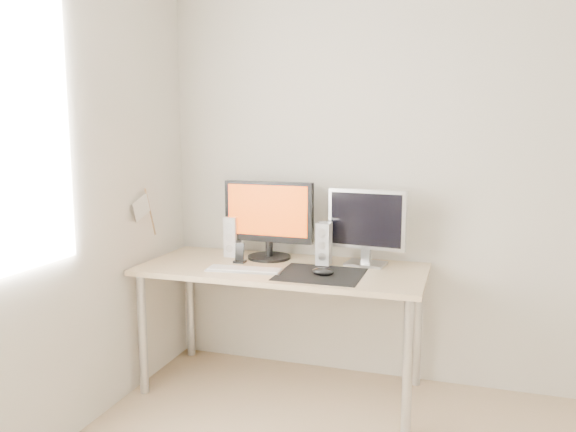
# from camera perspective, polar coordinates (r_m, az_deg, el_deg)

# --- Properties ---
(wall_back) EXTENTS (3.50, 0.00, 3.50)m
(wall_back) POSITION_cam_1_polar(r_m,az_deg,el_deg) (3.32, 16.94, 4.10)
(wall_back) COLOR silver
(wall_back) RESTS_ON ground
(mousepad) EXTENTS (0.45, 0.40, 0.00)m
(mousepad) POSITION_cam_1_polar(r_m,az_deg,el_deg) (3.02, 3.32, -5.93)
(mousepad) COLOR black
(mousepad) RESTS_ON desk
(mouse) EXTENTS (0.12, 0.07, 0.04)m
(mouse) POSITION_cam_1_polar(r_m,az_deg,el_deg) (2.98, 3.55, -5.67)
(mouse) COLOR black
(mouse) RESTS_ON mousepad
(desk) EXTENTS (1.60, 0.70, 0.73)m
(desk) POSITION_cam_1_polar(r_m,az_deg,el_deg) (3.21, -0.59, -6.52)
(desk) COLOR #D1B587
(desk) RESTS_ON ground
(main_monitor) EXTENTS (0.55, 0.27, 0.47)m
(main_monitor) POSITION_cam_1_polar(r_m,az_deg,el_deg) (3.34, -1.99, -0.10)
(main_monitor) COLOR black
(main_monitor) RESTS_ON desk
(second_monitor) EXTENTS (0.45, 0.19, 0.43)m
(second_monitor) POSITION_cam_1_polar(r_m,az_deg,el_deg) (3.22, 7.99, -0.76)
(second_monitor) COLOR #B4B4B6
(second_monitor) RESTS_ON desk
(speaker_left) EXTENTS (0.08, 0.09, 0.25)m
(speaker_left) POSITION_cam_1_polar(r_m,az_deg,el_deg) (3.45, -5.70, -2.08)
(speaker_left) COLOR white
(speaker_left) RESTS_ON desk
(speaker_right) EXTENTS (0.08, 0.09, 0.25)m
(speaker_right) POSITION_cam_1_polar(r_m,az_deg,el_deg) (3.22, 3.67, -2.83)
(speaker_right) COLOR silver
(speaker_right) RESTS_ON desk
(keyboard) EXTENTS (0.43, 0.16, 0.02)m
(keyboard) POSITION_cam_1_polar(r_m,az_deg,el_deg) (3.10, -4.45, -5.45)
(keyboard) COLOR #B1B1B4
(keyboard) RESTS_ON desk
(phone_dock) EXTENTS (0.07, 0.06, 0.12)m
(phone_dock) POSITION_cam_1_polar(r_m,az_deg,el_deg) (3.29, -4.93, -4.15)
(phone_dock) COLOR black
(phone_dock) RESTS_ON desk
(pennant) EXTENTS (0.01, 0.23, 0.29)m
(pennant) POSITION_cam_1_polar(r_m,az_deg,el_deg) (3.33, -14.38, 0.73)
(pennant) COLOR #A57F54
(pennant) RESTS_ON wall_left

